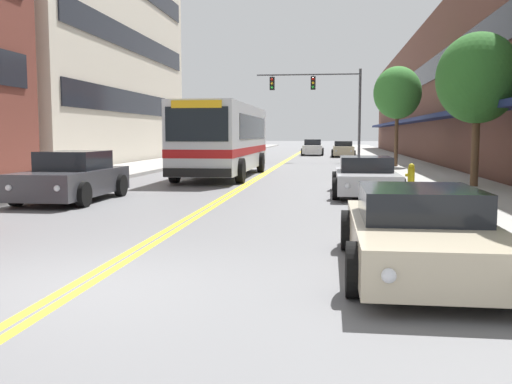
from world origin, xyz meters
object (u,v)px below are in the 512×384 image
object	(u,v)px
city_bus	(225,137)
car_black_parked_left_mid	(211,156)
car_white_moving_lead	(313,148)
fire_hydrant	(411,175)
car_silver_parked_right_mid	(366,177)
car_beige_parked_right_far	(343,149)
car_dark_grey_parked_left_far	(72,178)
street_tree_right_mid	(478,79)
traffic_signal_mast	(324,95)
street_tree_right_far	(397,93)
car_champagne_parked_right_foreground	(419,232)

from	to	relation	value
city_bus	car_black_parked_left_mid	distance (m)	9.93
car_white_moving_lead	fire_hydrant	xyz separation A→B (m)	(4.35, -32.72, -0.13)
city_bus	car_silver_parked_right_mid	xyz separation A→B (m)	(5.94, -7.46, -1.24)
car_beige_parked_right_far	car_silver_parked_right_mid	bearing A→B (deg)	-89.98
car_dark_grey_parked_left_far	fire_hydrant	world-z (taller)	car_dark_grey_parked_left_far
city_bus	fire_hydrant	size ratio (longest dim) A/B	14.19
car_dark_grey_parked_left_far	street_tree_right_mid	xyz separation A→B (m)	(12.33, 4.58, 3.13)
traffic_signal_mast	street_tree_right_far	world-z (taller)	traffic_signal_mast
traffic_signal_mast	fire_hydrant	size ratio (longest dim) A/B	9.56
street_tree_right_mid	car_black_parked_left_mid	bearing A→B (deg)	129.38
street_tree_right_far	traffic_signal_mast	bearing A→B (deg)	115.74
car_dark_grey_parked_left_far	street_tree_right_far	distance (m)	20.25
car_beige_parked_right_far	car_white_moving_lead	world-z (taller)	car_white_moving_lead
city_bus	car_black_parked_left_mid	bearing A→B (deg)	105.60
car_beige_parked_right_far	car_dark_grey_parked_left_far	bearing A→B (deg)	-104.20
car_silver_parked_right_mid	traffic_signal_mast	bearing A→B (deg)	94.15
city_bus	fire_hydrant	xyz separation A→B (m)	(7.59, -5.77, -1.27)
car_beige_parked_right_far	car_black_parked_left_mid	bearing A→B (deg)	-121.32
fire_hydrant	car_white_moving_lead	bearing A→B (deg)	97.56
car_dark_grey_parked_left_far	car_silver_parked_right_mid	size ratio (longest dim) A/B	0.96
car_silver_parked_right_mid	traffic_signal_mast	world-z (taller)	traffic_signal_mast
car_dark_grey_parked_left_far	car_beige_parked_right_far	size ratio (longest dim) A/B	0.95
city_bus	street_tree_right_mid	xyz separation A→B (m)	(9.72, -5.58, 1.98)
street_tree_right_far	fire_hydrant	world-z (taller)	street_tree_right_far
car_champagne_parked_right_foreground	traffic_signal_mast	size ratio (longest dim) A/B	0.64
car_black_parked_left_mid	car_dark_grey_parked_left_far	size ratio (longest dim) A/B	0.92
car_champagne_parked_right_foreground	car_beige_parked_right_far	xyz separation A→B (m)	(-0.14, 41.27, 0.07)
city_bus	car_dark_grey_parked_left_far	size ratio (longest dim) A/B	2.40
car_white_moving_lead	street_tree_right_mid	size ratio (longest dim) A/B	0.92
car_silver_parked_right_mid	street_tree_right_far	size ratio (longest dim) A/B	0.86
car_dark_grey_parked_left_far	car_white_moving_lead	distance (m)	37.57
car_white_moving_lead	car_beige_parked_right_far	bearing A→B (deg)	-51.22
car_dark_grey_parked_left_far	street_tree_right_mid	size ratio (longest dim) A/B	0.88
traffic_signal_mast	street_tree_right_mid	bearing A→B (deg)	-75.28
traffic_signal_mast	street_tree_right_far	xyz separation A→B (m)	(4.12, -8.55, -0.48)
city_bus	car_silver_parked_right_mid	world-z (taller)	city_bus
car_champagne_parked_right_foreground	car_beige_parked_right_far	size ratio (longest dim) A/B	0.98
car_dark_grey_parked_left_far	car_champagne_parked_right_foreground	xyz separation A→B (m)	(8.68, -7.51, -0.11)
car_black_parked_left_mid	car_champagne_parked_right_foreground	world-z (taller)	car_black_parked_left_mid
car_black_parked_left_mid	car_dark_grey_parked_left_far	distance (m)	19.65
traffic_signal_mast	street_tree_right_mid	size ratio (longest dim) A/B	1.42
car_silver_parked_right_mid	car_beige_parked_right_far	world-z (taller)	car_beige_parked_right_far
car_dark_grey_parked_left_far	street_tree_right_far	size ratio (longest dim) A/B	0.83
car_silver_parked_right_mid	street_tree_right_mid	size ratio (longest dim) A/B	0.91
fire_hydrant	car_beige_parked_right_far	bearing A→B (deg)	93.22
car_black_parked_left_mid	car_silver_parked_right_mid	distance (m)	19.01
street_tree_right_mid	city_bus	bearing A→B (deg)	150.16
car_beige_parked_right_far	fire_hydrant	distance (m)	29.42
car_champagne_parked_right_foreground	street_tree_right_far	distance (m)	24.50
city_bus	car_beige_parked_right_far	distance (m)	24.37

